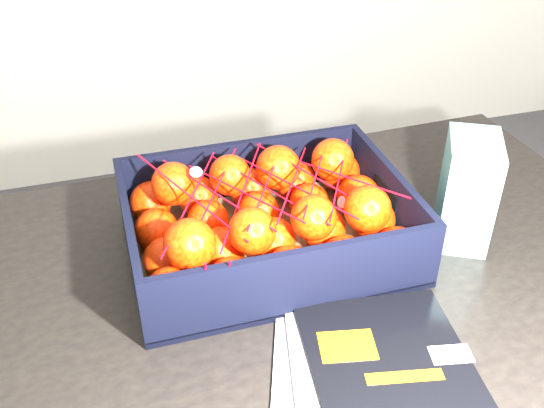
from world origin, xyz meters
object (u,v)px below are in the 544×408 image
object	(u,v)px
magazine_stack	(375,381)
retail_carton	(467,190)
table	(303,321)
produce_crate	(267,232)

from	to	relation	value
magazine_stack	retail_carton	distance (m)	0.38
table	retail_carton	world-z (taller)	retail_carton
table	magazine_stack	bearing A→B (deg)	-86.37
table	magazine_stack	xyz separation A→B (m)	(0.01, -0.23, 0.11)
table	produce_crate	xyz separation A→B (m)	(-0.04, 0.08, 0.13)
table	produce_crate	bearing A→B (deg)	114.59
table	retail_carton	size ratio (longest dim) A/B	6.79
magazine_stack	table	bearing A→B (deg)	93.63
retail_carton	magazine_stack	bearing A→B (deg)	-108.91
produce_crate	table	bearing A→B (deg)	-65.41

